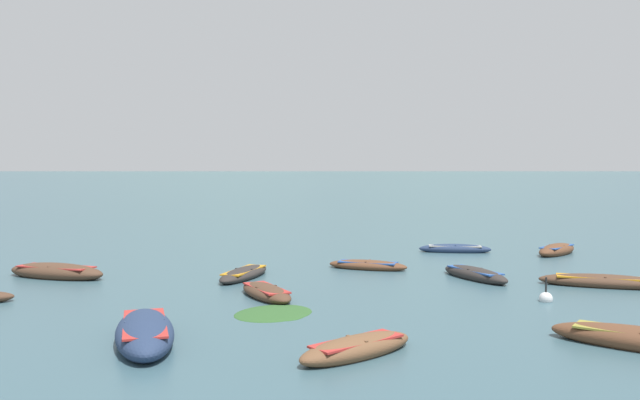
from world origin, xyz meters
The scene contains 17 objects.
ground_plane centered at (0.00, 1500.00, 0.00)m, with size 6000.00×6000.00×0.00m, color #385660.
mountain_1 centered at (-1060.83, 2552.21, 118.56)m, with size 652.92×652.92×237.11m, color #4C5B56.
mountain_2 centered at (-262.27, 2117.20, 248.38)m, with size 1696.03×1696.03×496.75m, color slate.
mountain_3 centered at (396.83, 2232.93, 256.81)m, with size 2046.14×2046.14×513.62m, color slate.
rowboat_1 centered at (-0.39, 9.40, 0.18)m, with size 3.20×2.82×0.57m.
rowboat_4 centered at (1.06, 21.95, 0.15)m, with size 3.59×2.23×0.49m.
rowboat_5 centered at (6.06, 27.29, 0.17)m, with size 3.74×1.43×0.54m.
rowboat_6 centered at (-4.01, 19.85, 0.16)m, with size 2.22×3.87×0.51m.
rowboat_7 centered at (5.01, 19.44, 0.18)m, with size 2.36×3.74×0.57m.
rowboat_8 centered at (11.00, 26.44, 0.21)m, with size 3.26×3.43×0.66m.
rowboat_9 centered at (-2.90, 16.07, 0.16)m, with size 2.42×3.41×0.52m.
rowboat_10 centered at (9.28, 17.74, 0.18)m, with size 4.64×2.55×0.56m.
rowboat_12 centered at (-5.52, 10.53, 0.26)m, with size 2.45×4.42×0.83m.
rowboat_13 centered at (-11.43, 20.09, 0.22)m, with size 4.53×2.77×0.72m.
mooring_buoy centered at (6.19, 15.21, 0.10)m, with size 0.44×0.44×0.92m.
weed_patch_1 centered at (-2.26, 13.52, 0.00)m, with size 1.66×1.37×0.14m, color #2D5628.
weed_patch_3 centered at (-2.53, 13.71, 0.00)m, with size 2.09×2.53×0.14m, color #2D5628.
Camera 1 is at (-1.53, -4.93, 4.29)m, focal length 35.61 mm.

